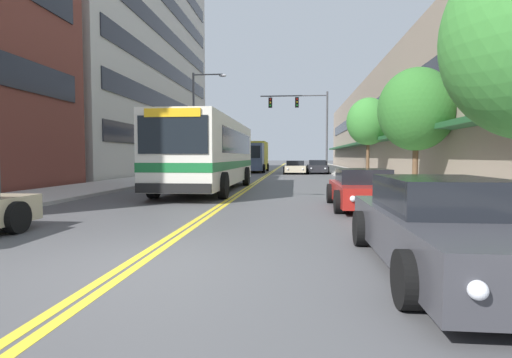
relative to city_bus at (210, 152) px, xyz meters
The scene contains 19 objects.
ground_plane 24.21m from the city_bus, 86.14° to the left, with size 240.00×240.00×0.00m, color #4C4C4F.
sidewalk_left 24.82m from the city_bus, 103.44° to the left, with size 3.76×106.00×0.12m.
sidewalk_right 25.77m from the city_bus, 69.50° to the left, with size 3.76×106.00×0.12m.
centre_line 24.21m from the city_bus, 86.14° to the left, with size 0.34×106.00×0.01m.
office_tower_left 25.25m from the city_bus, 126.31° to the left, with size 12.08×29.62×22.45m.
storefront_row_right 28.59m from the city_bus, 57.89° to the left, with size 9.10×68.00×9.64m.
city_bus is the anchor object (origin of this frame).
car_white_parked_left_near 17.17m from the city_bus, 99.09° to the left, with size 2.21×4.48×1.31m.
car_dark_grey_parked_right_foreground 14.11m from the city_bus, 64.77° to the right, with size 1.97×4.85×1.27m.
car_red_parked_right_mid 8.60m from the city_bus, 44.94° to the right, with size 1.97×4.20×1.19m.
car_charcoal_parked_right_far 19.98m from the city_bus, 72.55° to the left, with size 1.99×4.42×1.25m.
car_champagne_moving_lead 18.76m from the city_bus, 77.76° to the left, with size 2.09×4.62×1.20m.
box_truck 21.97m from the city_bus, 90.76° to the left, with size 2.83×7.55×3.09m.
traffic_signal_mast 19.53m from the city_bus, 75.32° to the left, with size 6.17×0.38×7.47m.
street_lamp_left_near 9.92m from the city_bus, 110.61° to the right, with size 2.54×0.28×8.15m.
street_lamp_left_far 12.12m from the city_bus, 106.30° to the left, with size 2.59×0.28×7.84m.
street_tree_right_mid 10.01m from the city_bus, ahead, with size 3.58×3.58×5.66m.
street_tree_right_far 16.28m from the city_bus, 53.77° to the left, with size 3.29×3.29×5.93m.
fire_hydrant 9.72m from the city_bus, 38.23° to the right, with size 0.34×0.26×0.78m.
Camera 1 is at (2.33, -5.45, 1.56)m, focal length 28.00 mm.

